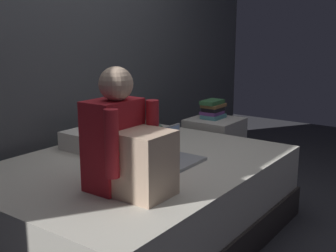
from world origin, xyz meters
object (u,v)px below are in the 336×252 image
Objects in this scene: nightstand at (214,149)px; book_stack at (213,109)px; laptop at (174,154)px; person_sitting at (126,145)px; pillow at (104,137)px; bed at (138,200)px; clothes_pile at (147,130)px.

nightstand is 0.37m from book_stack.
nightstand is 1.78× the size of laptop.
person_sitting is 1.17× the size of pillow.
clothes_pile reaches higher than bed.
bed is 3.05× the size of person_sitting.
pillow is 2.40× the size of book_stack.
nightstand is 2.14× the size of clothes_pile.
clothes_pile is (0.38, -0.10, -0.01)m from pillow.
bed is 7.50× the size of clothes_pile.
book_stack is 0.79m from clothes_pile.
clothes_pile reaches higher than pillow.
pillow is at bearing 167.66° from book_stack.
person_sitting is at bearing -171.26° from laptop.
bed is at bearing 123.37° from laptop.
person_sitting is 1.17m from clothes_pile.
person_sitting is (-1.73, -0.45, 0.49)m from nightstand.
clothes_pile is (0.41, 0.55, 0.00)m from laptop.
book_stack is at bearing -11.07° from clothes_pile.
pillow is (0.59, 0.74, -0.19)m from person_sitting.
clothes_pile reaches higher than nightstand.
clothes_pile is (0.97, 0.63, -0.19)m from person_sitting.
laptop is 0.65m from pillow.
laptop is (0.56, 0.09, -0.20)m from person_sitting.
pillow is at bearing 165.89° from nightstand.
pillow reaches higher than nightstand.
person_sitting is 0.60m from laptop.
nightstand is 1.26m from laptop.
laptop is (-1.17, -0.36, 0.30)m from nightstand.
laptop is 0.69m from clothes_pile.
nightstand is at bearing 17.29° from laptop.
person_sitting is 2.80× the size of book_stack.
laptop reaches higher than bed.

